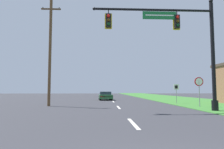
{
  "coord_description": "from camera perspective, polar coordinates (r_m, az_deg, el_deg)",
  "views": [
    {
      "loc": [
        -1.33,
        -2.71,
        1.46
      ],
      "look_at": [
        0.0,
        25.62,
        3.65
      ],
      "focal_mm": 32.0,
      "sensor_mm": 36.0,
      "label": 1
    }
  ],
  "objects": [
    {
      "name": "grass_verge_right",
      "position": [
        34.81,
        17.3,
        -6.59
      ],
      "size": [
        10.0,
        110.0,
        0.04
      ],
      "color": "#38752D",
      "rests_on": "ground"
    },
    {
      "name": "road_center_line",
      "position": [
        24.79,
        0.4,
        -7.78
      ],
      "size": [
        0.16,
        34.8,
        0.01
      ],
      "color": "silver",
      "rests_on": "ground"
    },
    {
      "name": "signal_mast",
      "position": [
        15.01,
        19.87,
        8.76
      ],
      "size": [
        8.67,
        0.47,
        7.92
      ],
      "color": "black",
      "rests_on": "grass_verge_right"
    },
    {
      "name": "car_ahead",
      "position": [
        29.19,
        -1.91,
        -6.09
      ],
      "size": [
        2.04,
        4.38,
        1.19
      ],
      "color": "black",
      "rests_on": "ground"
    },
    {
      "name": "stop_sign",
      "position": [
        18.49,
        23.61,
        -2.79
      ],
      "size": [
        0.76,
        0.07,
        2.5
      ],
      "color": "gray",
      "rests_on": "grass_verge_right"
    },
    {
      "name": "route_sign_post",
      "position": [
        22.4,
        17.89,
        -4.03
      ],
      "size": [
        0.55,
        0.06,
        2.03
      ],
      "color": "gray",
      "rests_on": "grass_verge_right"
    },
    {
      "name": "utility_pole_near",
      "position": [
        19.3,
        -17.29,
        6.67
      ],
      "size": [
        1.8,
        0.26,
        9.89
      ],
      "color": "brown",
      "rests_on": "ground"
    }
  ]
}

